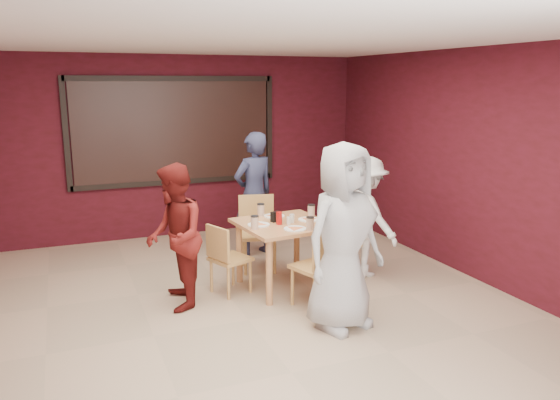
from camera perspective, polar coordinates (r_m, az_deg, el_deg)
name	(u,v)px	position (r m, az deg, el deg)	size (l,w,h in m)	color
floor	(248,320)	(5.73, -3.31, -12.42)	(7.00, 7.00, 0.00)	tan
window_blinds	(175,131)	(8.59, -10.95, 7.08)	(3.00, 0.02, 1.50)	black
dining_table	(284,231)	(6.37, 0.42, -3.23)	(1.10, 1.10, 0.94)	#C37A50
chair_front	(320,263)	(5.84, 4.25, -6.61)	(0.54, 0.54, 0.90)	tan
chair_back	(257,228)	(7.08, -2.38, -2.93)	(0.55, 0.55, 0.95)	tan
chair_left	(226,255)	(6.25, -5.71, -5.78)	(0.51, 0.51, 0.82)	tan
chair_right	(343,236)	(6.76, 6.57, -3.75)	(0.46, 0.46, 0.95)	tan
diner_front	(343,237)	(5.32, 6.62, -3.86)	(0.90, 0.59, 1.85)	#ACACAC
diner_back	(254,194)	(7.59, -2.74, 0.63)	(0.63, 0.41, 1.73)	#2C314F
diner_left	(175,237)	(5.89, -10.94, -3.82)	(0.76, 0.59, 1.56)	maroon
diner_right	(364,217)	(6.85, 8.81, -1.72)	(0.98, 0.56, 1.51)	white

